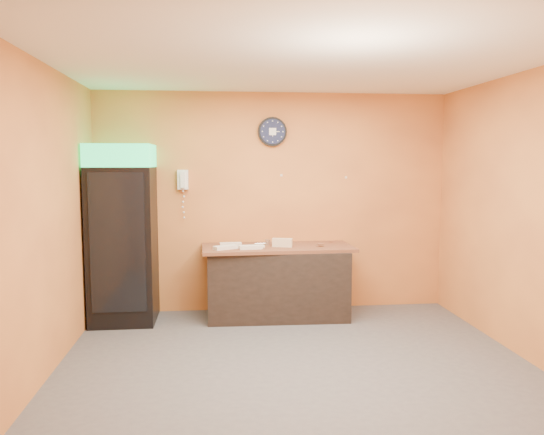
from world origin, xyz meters
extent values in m
plane|color=#47474C|center=(0.00, 0.00, 0.00)|extent=(4.50, 4.50, 0.00)
cube|color=#E48B40|center=(0.00, 2.00, 1.40)|extent=(4.50, 0.02, 2.80)
cube|color=#E48B40|center=(-2.25, 0.00, 1.40)|extent=(0.02, 4.00, 2.80)
cube|color=#E48B40|center=(2.25, 0.00, 1.40)|extent=(0.02, 4.00, 2.80)
cube|color=white|center=(0.00, 0.00, 2.80)|extent=(4.50, 4.00, 0.02)
cube|color=black|center=(-1.85, 1.65, 0.93)|extent=(0.74, 0.74, 1.86)
cube|color=#17C962|center=(-1.85, 1.65, 1.99)|extent=(0.74, 0.74, 0.27)
cube|color=black|center=(-1.85, 1.27, 1.01)|extent=(0.62, 0.02, 1.59)
cube|color=black|center=(0.01, 1.62, 0.42)|extent=(1.72, 0.80, 0.85)
cylinder|color=black|center=(-0.02, 1.98, 2.30)|extent=(0.37, 0.05, 0.37)
cylinder|color=#0F1433|center=(-0.02, 1.95, 2.30)|extent=(0.32, 0.01, 0.32)
cube|color=white|center=(-0.02, 1.94, 2.30)|extent=(0.09, 0.00, 0.09)
cube|color=white|center=(-1.15, 1.96, 1.70)|extent=(0.13, 0.08, 0.24)
cube|color=white|center=(-1.15, 1.91, 1.70)|extent=(0.06, 0.04, 0.20)
cube|color=brown|center=(0.01, 1.62, 0.87)|extent=(1.87, 0.82, 0.04)
cube|color=beige|center=(0.06, 1.56, 0.91)|extent=(0.26, 0.15, 0.05)
cube|color=beige|center=(0.06, 1.56, 0.97)|extent=(0.26, 0.15, 0.05)
cube|color=silver|center=(-0.63, 1.46, 0.91)|extent=(0.31, 0.24, 0.04)
cube|color=silver|center=(-0.32, 1.44, 0.91)|extent=(0.31, 0.15, 0.04)
cube|color=silver|center=(-0.57, 1.71, 0.91)|extent=(0.27, 0.12, 0.04)
cylinder|color=silver|center=(-0.10, 1.76, 0.92)|extent=(0.07, 0.07, 0.07)
camera|label=1|loc=(-0.74, -4.78, 1.92)|focal=35.00mm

